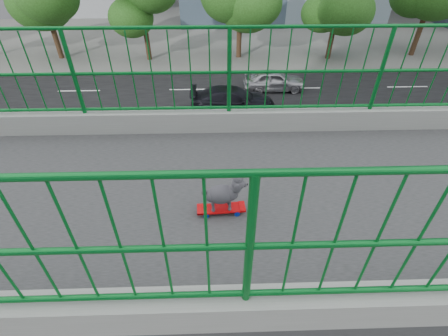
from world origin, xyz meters
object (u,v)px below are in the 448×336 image
skateboard (221,209)px  car_1 (43,165)px  car_7 (213,125)px  car_2 (228,126)px  car_4 (274,80)px  car_3 (233,100)px  car_0 (47,212)px  poodle (223,193)px  car_5 (114,213)px

skateboard → car_1: (-9.48, -8.02, -6.37)m
skateboard → car_7: skateboard is taller
car_2 → car_4: 7.32m
car_7 → car_3: bearing=-21.0°
car_4 → car_0: bearing=140.2°
poodle → car_7: poodle is taller
car_5 → car_4: bearing=147.5°
car_3 → car_7: (3.20, -1.23, 0.02)m
car_1 → car_2: car_2 is taller
poodle → car_7: (-12.68, -0.20, -6.48)m
car_2 → car_5: car_2 is taller
car_1 → car_3: car_3 is taller
car_0 → car_2: size_ratio=0.89×
poodle → car_5: poodle is taller
car_1 → car_2: (-3.20, 8.63, 0.05)m
car_2 → car_1: bearing=110.3°
car_0 → car_1: 3.55m
poodle → car_5: 9.94m
skateboard → car_2: 14.18m
skateboard → car_0: 10.98m
car_0 → car_4: size_ratio=1.10×
car_0 → car_7: (-6.40, 6.32, -0.02)m
poodle → car_1: (-9.48, -8.04, -6.59)m
car_7 → car_5: bearing=149.1°
car_2 → car_5: 7.89m
poodle → car_0: bearing=-137.5°
poodle → car_0: poodle is taller
car_3 → poodle: bearing=176.3°
car_5 → car_0: bearing=-90.0°
poodle → car_0: size_ratio=0.10×
car_5 → skateboard: bearing=32.5°
car_3 → car_7: 3.43m
car_3 → car_5: (9.60, -5.06, -0.07)m
poodle → car_1: size_ratio=0.11×
poodle → car_1: poodle is taller
poodle → car_2: (-12.68, 0.59, -6.53)m
car_1 → car_7: car_7 is taller
car_0 → car_5: size_ratio=1.12×
poodle → car_3: 17.19m
skateboard → car_7: 14.15m
car_0 → car_2: bearing=132.0°
car_7 → poodle: bearing=-179.1°
car_4 → car_7: bearing=145.9°
car_4 → car_5: (12.80, -8.16, -0.04)m
car_0 → car_2: car_0 is taller
car_2 → car_3: 3.23m
car_2 → car_3: (-3.20, 0.45, 0.03)m
car_3 → car_7: bearing=159.0°
car_1 → car_4: car_4 is taller
skateboard → car_5: bearing=-151.0°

